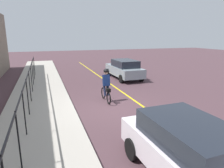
# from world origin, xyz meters

# --- Properties ---
(ground_plane) EXTENTS (80.00, 80.00, 0.00)m
(ground_plane) POSITION_xyz_m (0.00, 0.00, 0.00)
(ground_plane) COLOR #4F353C
(lane_line_centre) EXTENTS (36.00, 0.12, 0.01)m
(lane_line_centre) POSITION_xyz_m (0.00, -1.60, 0.00)
(lane_line_centre) COLOR yellow
(lane_line_centre) RESTS_ON ground
(sidewalk) EXTENTS (40.00, 3.20, 0.15)m
(sidewalk) POSITION_xyz_m (0.00, 3.40, 0.07)
(sidewalk) COLOR #B1A99D
(sidewalk) RESTS_ON ground
(iron_fence) EXTENTS (17.50, 0.04, 1.60)m
(iron_fence) POSITION_xyz_m (1.00, 3.80, 1.34)
(iron_fence) COLOR black
(iron_fence) RESTS_ON sidewalk
(cyclist_lead) EXTENTS (1.71, 0.36, 1.83)m
(cyclist_lead) POSITION_xyz_m (1.02, -0.06, 0.91)
(cyclist_lead) COLOR black
(cyclist_lead) RESTS_ON ground
(patrol_sedan) EXTENTS (4.43, 1.98, 1.58)m
(patrol_sedan) POSITION_xyz_m (6.32, -3.32, 0.82)
(patrol_sedan) COLOR #88979F
(patrol_sedan) RESTS_ON ground
(parked_sedan_rear) EXTENTS (4.45, 2.01, 1.58)m
(parked_sedan_rear) POSITION_xyz_m (-5.63, -0.09, 0.82)
(parked_sedan_rear) COLOR white
(parked_sedan_rear) RESTS_ON ground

